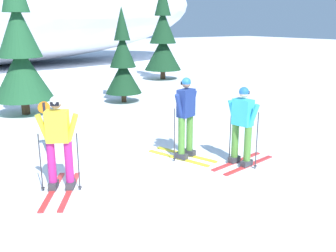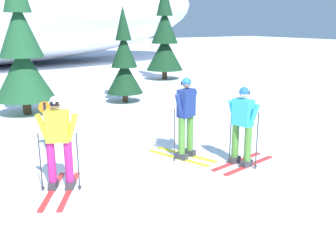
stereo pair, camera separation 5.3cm
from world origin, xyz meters
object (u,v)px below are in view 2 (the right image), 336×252
at_px(skier_yellow_jacket, 58,142).
at_px(pine_tree_far_right, 165,39).
at_px(skier_cyan_jacket, 243,125).
at_px(pine_tree_center, 21,51).
at_px(skier_navy_jacket, 186,117).
at_px(trail_marker_post, 46,123).
at_px(pine_tree_center_right, 124,63).

relative_size(skier_yellow_jacket, pine_tree_far_right, 0.34).
height_order(skier_cyan_jacket, pine_tree_center, pine_tree_center).
relative_size(skier_yellow_jacket, skier_cyan_jacket, 1.03).
distance_m(skier_navy_jacket, pine_tree_center, 6.84).
height_order(pine_tree_center, trail_marker_post, pine_tree_center).
relative_size(pine_tree_center, pine_tree_center_right, 1.41).
relative_size(skier_cyan_jacket, pine_tree_center_right, 0.48).
xyz_separation_m(skier_navy_jacket, pine_tree_center, (-2.10, 6.41, 1.15)).
height_order(pine_tree_center_right, trail_marker_post, pine_tree_center_right).
xyz_separation_m(pine_tree_far_right, trail_marker_post, (-8.68, -8.90, -1.42)).
bearing_deg(pine_tree_center_right, skier_cyan_jacket, -96.40).
bearing_deg(pine_tree_center, skier_yellow_jacket, -97.03).
height_order(skier_cyan_jacket, skier_navy_jacket, skier_navy_jacket).
distance_m(skier_cyan_jacket, pine_tree_center, 8.05).
bearing_deg(skier_navy_jacket, skier_yellow_jacket, -176.06).
relative_size(skier_navy_jacket, trail_marker_post, 1.49).
bearing_deg(pine_tree_center, trail_marker_post, -96.10).
xyz_separation_m(skier_navy_jacket, pine_tree_far_right, (6.12, 10.98, 1.16)).
relative_size(skier_yellow_jacket, skier_navy_jacket, 0.95).
xyz_separation_m(pine_tree_center, trail_marker_post, (-0.46, -4.34, -1.41)).
bearing_deg(skier_yellow_jacket, trail_marker_post, 81.20).
height_order(skier_yellow_jacket, pine_tree_center, pine_tree_center).
xyz_separation_m(pine_tree_center, pine_tree_far_right, (8.21, 4.56, 0.02)).
xyz_separation_m(skier_yellow_jacket, skier_cyan_jacket, (3.67, -0.82, -0.02)).
bearing_deg(pine_tree_center_right, skier_yellow_jacket, -123.96).
bearing_deg(skier_navy_jacket, pine_tree_center_right, 76.16).
distance_m(pine_tree_center, trail_marker_post, 4.59).
relative_size(skier_cyan_jacket, pine_tree_center, 0.34).
bearing_deg(skier_navy_jacket, skier_cyan_jacket, -53.29).
relative_size(skier_cyan_jacket, pine_tree_far_right, 0.34).
bearing_deg(pine_tree_far_right, skier_yellow_jacket, -128.93).
bearing_deg(skier_navy_jacket, pine_tree_center, 108.10).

